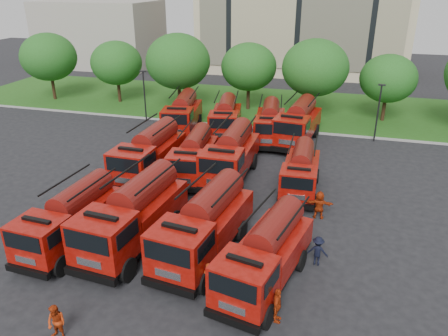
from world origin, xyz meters
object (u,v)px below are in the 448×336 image
object	(u,v)px
fire_truck_11	(298,123)
firefighter_2	(276,321)
fire_truck_3	(266,255)
fire_truck_4	(149,153)
firefighter_5	(318,218)
fire_truck_10	(270,123)
fire_truck_7	(301,171)
firefighter_4	(121,226)
fire_truck_5	(194,156)
fire_truck_8	(183,114)
fire_truck_9	(226,118)
firefighter_0	(209,294)
fire_truck_0	(71,218)
firefighter_3	(316,264)
fire_truck_1	(134,214)
fire_truck_6	(231,155)
fire_truck_2	(205,225)

from	to	relation	value
fire_truck_11	firefighter_2	bearing A→B (deg)	-79.26
fire_truck_3	fire_truck_4	distance (m)	14.28
fire_truck_4	firefighter_5	size ratio (longest dim) A/B	4.45
fire_truck_10	firefighter_2	bearing A→B (deg)	-86.92
fire_truck_7	fire_truck_3	bearing A→B (deg)	-94.43
firefighter_4	fire_truck_5	bearing A→B (deg)	-56.19
fire_truck_8	fire_truck_11	xyz separation A→B (m)	(10.68, -0.10, 0.08)
fire_truck_9	firefighter_0	xyz separation A→B (m)	(5.10, -21.48, -1.65)
fire_truck_0	fire_truck_11	world-z (taller)	fire_truck_11
fire_truck_9	firefighter_3	distance (m)	20.36
fire_truck_7	fire_truck_9	size ratio (longest dim) A/B	0.88
fire_truck_4	fire_truck_10	size ratio (longest dim) A/B	1.05
fire_truck_0	fire_truck_4	distance (m)	9.32
fire_truck_3	fire_truck_4	world-z (taller)	fire_truck_4
fire_truck_0	fire_truck_8	bearing A→B (deg)	96.33
fire_truck_4	firefighter_0	distance (m)	13.99
fire_truck_5	firefighter_2	world-z (taller)	fire_truck_5
fire_truck_5	firefighter_4	bearing A→B (deg)	-109.01
fire_truck_1	fire_truck_6	xyz separation A→B (m)	(2.81, 9.75, -0.05)
fire_truck_0	firefighter_5	size ratio (longest dim) A/B	4.06
firefighter_5	fire_truck_11	bearing A→B (deg)	-79.99
firefighter_3	firefighter_4	bearing A→B (deg)	0.98
fire_truck_11	firefighter_0	xyz separation A→B (m)	(-1.47, -21.28, -1.80)
fire_truck_6	fire_truck_9	distance (m)	9.27
fire_truck_10	fire_truck_11	size ratio (longest dim) A/B	0.92
fire_truck_10	firefighter_4	distance (m)	17.82
fire_truck_0	fire_truck_3	xyz separation A→B (m)	(10.65, -0.58, 0.03)
fire_truck_5	fire_truck_8	world-z (taller)	fire_truck_8
fire_truck_9	firefighter_3	bearing A→B (deg)	-71.75
fire_truck_5	fire_truck_10	world-z (taller)	fire_truck_10
firefighter_2	firefighter_4	distance (m)	11.26
fire_truck_1	fire_truck_5	xyz separation A→B (m)	(0.15, 9.28, -0.24)
fire_truck_4	fire_truck_8	world-z (taller)	fire_truck_4
fire_truck_5	fire_truck_7	bearing A→B (deg)	-9.03
fire_truck_11	fire_truck_10	bearing A→B (deg)	-168.92
firefighter_3	fire_truck_0	bearing A→B (deg)	11.46
fire_truck_1	firefighter_0	xyz separation A→B (m)	(5.09, -2.90, -1.83)
firefighter_4	firefighter_3	bearing A→B (deg)	-136.46
firefighter_3	fire_truck_10	bearing A→B (deg)	-68.09
fire_truck_11	fire_truck_4	bearing A→B (deg)	-127.44
fire_truck_7	fire_truck_4	bearing A→B (deg)	-179.48
fire_truck_0	fire_truck_11	distance (m)	21.61
fire_truck_3	firefighter_5	xyz separation A→B (m)	(1.99, 6.96, -1.63)
fire_truck_0	firefighter_0	world-z (taller)	fire_truck_0
fire_truck_1	fire_truck_5	size ratio (longest dim) A/B	1.15
fire_truck_2	fire_truck_11	xyz separation A→B (m)	(2.63, 18.28, 0.03)
fire_truck_2	fire_truck_5	bearing A→B (deg)	119.89
fire_truck_0	firefighter_3	bearing A→B (deg)	10.93
firefighter_3	fire_truck_4	bearing A→B (deg)	-27.13
fire_truck_4	fire_truck_8	xyz separation A→B (m)	(-1.21, 10.05, -0.06)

